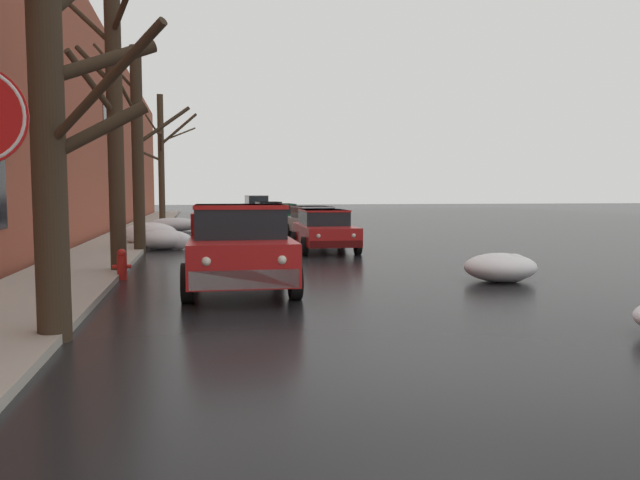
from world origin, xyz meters
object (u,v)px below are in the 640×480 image
(bare_tree_at_the_corner, at_px, (57,119))
(sedan_black_queued_behind_truck, at_px, (269,212))
(bare_tree_mid_block, at_px, (138,147))
(bare_tree_far_down_block, at_px, (162,159))
(bare_tree_second_along_sidewalk, at_px, (114,124))
(pickup_truck_red_approaching_near_lane, at_px, (239,246))
(sedan_silver_parked_kerbside_mid, at_px, (313,221))
(sedan_green_parked_far_down_block, at_px, (280,216))
(fire_hydrant, at_px, (122,264))
(sedan_red_parked_kerbside_close, at_px, (324,229))
(suv_grey_at_far_intersection, at_px, (256,206))

(bare_tree_at_the_corner, distance_m, sedan_black_queued_behind_truck, 32.10)
(bare_tree_mid_block, height_order, bare_tree_far_down_block, bare_tree_far_down_block)
(bare_tree_at_the_corner, height_order, bare_tree_second_along_sidewalk, bare_tree_second_along_sidewalk)
(pickup_truck_red_approaching_near_lane, relative_size, sedan_silver_parked_kerbside_mid, 1.16)
(bare_tree_far_down_block, xyz_separation_m, sedan_green_parked_far_down_block, (6.25, -1.76, -3.12))
(sedan_green_parked_far_down_block, bearing_deg, bare_tree_far_down_block, 164.28)
(bare_tree_second_along_sidewalk, bearing_deg, fire_hydrant, -76.44)
(pickup_truck_red_approaching_near_lane, distance_m, sedan_black_queued_behind_truck, 27.78)
(sedan_red_parked_kerbside_close, xyz_separation_m, sedan_silver_parked_kerbside_mid, (0.71, 5.62, 0.00))
(pickup_truck_red_approaching_near_lane, bearing_deg, fire_hydrant, 144.09)
(sedan_red_parked_kerbside_close, height_order, suv_grey_at_far_intersection, suv_grey_at_far_intersection)
(bare_tree_mid_block, bearing_deg, pickup_truck_red_approaching_near_lane, -71.66)
(fire_hydrant, bearing_deg, pickup_truck_red_approaching_near_lane, -35.91)
(sedan_green_parked_far_down_block, relative_size, suv_grey_at_far_intersection, 0.91)
(bare_tree_far_down_block, distance_m, sedan_red_parked_kerbside_close, 15.44)
(pickup_truck_red_approaching_near_lane, distance_m, sedan_red_parked_kerbside_close, 8.26)
(bare_tree_second_along_sidewalk, bearing_deg, sedan_silver_parked_kerbside_mid, 56.51)
(sedan_red_parked_kerbside_close, bearing_deg, sedan_black_queued_behind_truck, 88.65)
(bare_tree_far_down_block, height_order, suv_grey_at_far_intersection, bare_tree_far_down_block)
(bare_tree_mid_block, distance_m, bare_tree_far_down_block, 13.15)
(bare_tree_second_along_sidewalk, xyz_separation_m, suv_grey_at_far_intersection, (6.59, 32.63, -2.65))
(bare_tree_far_down_block, distance_m, pickup_truck_red_approaching_near_lane, 21.73)
(sedan_silver_parked_kerbside_mid, relative_size, sedan_black_queued_behind_truck, 1.14)
(suv_grey_at_far_intersection, bearing_deg, bare_tree_second_along_sidewalk, -101.43)
(bare_tree_at_the_corner, bearing_deg, bare_tree_mid_block, 90.51)
(bare_tree_far_down_block, relative_size, sedan_silver_parked_kerbside_mid, 1.63)
(sedan_red_parked_kerbside_close, distance_m, sedan_silver_parked_kerbside_mid, 5.66)
(sedan_red_parked_kerbside_close, distance_m, suv_grey_at_far_intersection, 27.84)
(bare_tree_mid_block, distance_m, fire_hydrant, 7.11)
(bare_tree_second_along_sidewalk, relative_size, sedan_black_queued_behind_truck, 1.73)
(sedan_green_parked_far_down_block, height_order, fire_hydrant, sedan_green_parked_far_down_block)
(sedan_green_parked_far_down_block, bearing_deg, pickup_truck_red_approaching_near_lane, -100.36)
(bare_tree_far_down_block, relative_size, sedan_black_queued_behind_truck, 1.85)
(sedan_red_parked_kerbside_close, distance_m, fire_hydrant, 8.25)
(sedan_silver_parked_kerbside_mid, bearing_deg, fire_hydrant, -120.58)
(pickup_truck_red_approaching_near_lane, relative_size, fire_hydrant, 7.35)
(bare_tree_at_the_corner, distance_m, sedan_green_parked_far_down_block, 24.35)
(bare_tree_at_the_corner, distance_m, bare_tree_second_along_sidewalk, 6.61)
(pickup_truck_red_approaching_near_lane, xyz_separation_m, sedan_red_parked_kerbside_close, (3.43, 7.52, -0.13))
(bare_tree_second_along_sidewalk, height_order, pickup_truck_red_approaching_near_lane, bare_tree_second_along_sidewalk)
(sedan_black_queued_behind_truck, xyz_separation_m, suv_grey_at_far_intersection, (-0.06, 7.85, 0.24))
(bare_tree_far_down_block, height_order, pickup_truck_red_approaching_near_lane, bare_tree_far_down_block)
(bare_tree_far_down_block, bearing_deg, suv_grey_at_far_intersection, 65.05)
(sedan_red_parked_kerbside_close, bearing_deg, fire_hydrant, -136.44)
(bare_tree_second_along_sidewalk, bearing_deg, sedan_black_queued_behind_truck, 74.97)
(suv_grey_at_far_intersection, bearing_deg, fire_hydrant, -100.78)
(bare_tree_at_the_corner, xyz_separation_m, sedan_red_parked_kerbside_close, (6.04, 11.37, -2.19))
(pickup_truck_red_approaching_near_lane, bearing_deg, sedan_green_parked_far_down_block, 79.64)
(bare_tree_mid_block, bearing_deg, fire_hydrant, -88.38)
(sedan_black_queued_behind_truck, bearing_deg, bare_tree_mid_block, -108.94)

